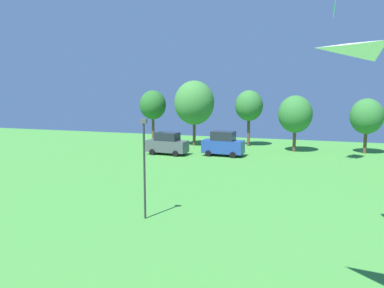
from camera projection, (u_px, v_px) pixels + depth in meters
name	position (u px, v px, depth m)	size (l,w,h in m)	color
kite_flying_3	(373.00, 83.00, 11.49)	(2.03, 2.01, 0.45)	white
parked_car_leftmost	(167.00, 144.00, 43.98)	(4.56, 2.23, 2.42)	#4C5156
parked_car_second_from_left	(223.00, 144.00, 43.13)	(4.42, 2.21, 2.64)	#234299
light_post_0	(144.00, 163.00, 22.43)	(0.36, 0.20, 5.62)	#2D2D33
treeline_tree_0	(153.00, 105.00, 52.84)	(3.43, 3.43, 6.83)	brown
treeline_tree_1	(194.00, 103.00, 50.21)	(4.95, 4.95, 8.06)	brown
treeline_tree_2	(249.00, 106.00, 49.84)	(3.42, 3.42, 6.88)	brown
treeline_tree_3	(295.00, 114.00, 45.56)	(3.80, 3.80, 6.35)	brown
treeline_tree_4	(367.00, 116.00, 44.35)	(3.55, 3.55, 6.06)	brown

